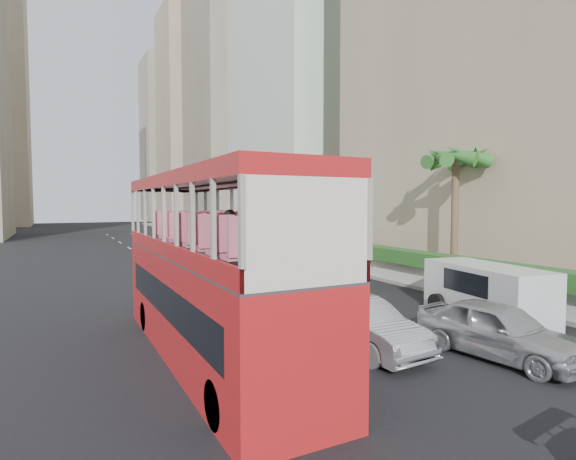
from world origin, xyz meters
TOP-DOWN VIEW (x-y plane):
  - ground_plane at (0.00, 0.00)m, footprint 200.00×200.00m
  - double_decker_bus at (-6.00, 0.00)m, footprint 2.50×11.00m
  - car_silver_lane_a at (-1.97, -1.49)m, footprint 1.89×4.63m
  - car_silver_lane_b at (1.01, -3.77)m, footprint 2.43×4.81m
  - van_asset at (0.86, 15.31)m, footprint 3.13×5.63m
  - minibus_near at (1.27, 8.97)m, footprint 3.17×7.05m
  - minibus_far at (4.38, 12.08)m, footprint 2.28×6.54m
  - panel_van_near at (4.39, -0.66)m, footprint 2.78×5.20m
  - panel_van_far at (4.53, 25.41)m, footprint 2.45×4.82m
  - sidewalk at (9.00, 25.00)m, footprint 6.00×120.00m
  - kerb_wall at (6.20, 14.00)m, footprint 0.30×44.00m
  - hedge at (6.20, 14.00)m, footprint 1.10×44.00m
  - palm_tree at (7.80, 4.00)m, footprint 0.36×0.36m
  - shell_station at (10.00, 23.00)m, footprint 6.50×8.00m
  - tower_mid at (18.00, 58.00)m, footprint 16.00×16.00m
  - tower_far_a at (17.00, 82.00)m, footprint 14.00×14.00m
  - tower_far_b at (17.00, 104.00)m, footprint 14.00×14.00m

SIDE VIEW (x-z plane):
  - ground_plane at x=0.00m, z-range 0.00..0.00m
  - car_silver_lane_a at x=-1.97m, z-range -0.75..0.75m
  - car_silver_lane_b at x=1.01m, z-range -0.78..0.78m
  - van_asset at x=0.86m, z-range -0.75..0.75m
  - sidewalk at x=9.00m, z-range 0.00..0.18m
  - kerb_wall at x=6.20m, z-range 0.18..1.18m
  - panel_van_far at x=4.53m, z-range 0.00..1.84m
  - panel_van_near at x=4.39m, z-range 0.00..1.98m
  - minibus_far at x=4.38m, z-range 0.00..2.88m
  - minibus_near at x=1.27m, z-range 0.00..3.01m
  - hedge at x=6.20m, z-range 1.18..1.88m
  - double_decker_bus at x=-6.00m, z-range 0.00..5.06m
  - shell_station at x=10.00m, z-range 0.00..5.50m
  - palm_tree at x=7.80m, z-range 0.18..6.58m
  - tower_far_b at x=17.00m, z-range 0.00..40.00m
  - tower_far_a at x=17.00m, z-range 0.00..44.00m
  - tower_mid at x=18.00m, z-range 0.00..50.00m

